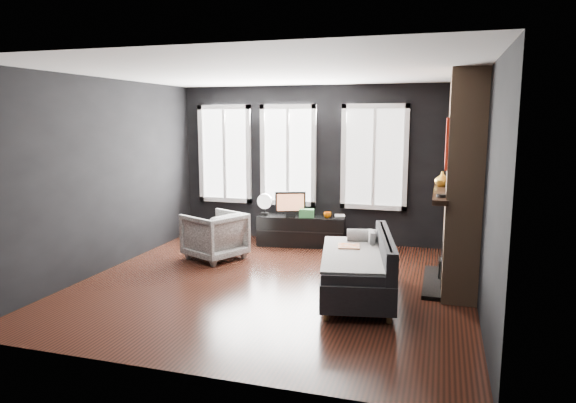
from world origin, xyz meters
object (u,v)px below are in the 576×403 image
(media_console, at_px, (301,231))
(book, at_px, (335,209))
(mantel_vase, at_px, (442,179))
(sofa, at_px, (356,265))
(monitor, at_px, (290,202))
(armchair, at_px, (215,233))
(mug, at_px, (327,214))

(media_console, distance_m, book, 0.67)
(media_console, distance_m, mantel_vase, 2.71)
(sofa, xyz_separation_m, monitor, (-1.49, 2.20, 0.35))
(book, bearing_deg, monitor, -165.26)
(sofa, xyz_separation_m, armchair, (-2.36, 1.05, 0.01))
(mantel_vase, bearing_deg, monitor, 157.64)
(armchair, height_order, media_console, armchair)
(armchair, relative_size, media_console, 0.54)
(monitor, xyz_separation_m, mug, (0.64, 0.02, -0.17))
(sofa, height_order, book, sofa)
(monitor, height_order, mantel_vase, mantel_vase)
(mantel_vase, bearing_deg, mug, 150.40)
(sofa, bearing_deg, armchair, 145.33)
(sofa, relative_size, mug, 14.44)
(armchair, relative_size, mantel_vase, 3.87)
(monitor, distance_m, mantel_vase, 2.70)
(sofa, distance_m, monitor, 2.68)
(sofa, xyz_separation_m, mug, (-0.85, 2.22, 0.18))
(armchair, bearing_deg, book, 155.63)
(book, xyz_separation_m, mantel_vase, (1.71, -1.19, 0.71))
(mug, bearing_deg, mantel_vase, -29.60)
(sofa, xyz_separation_m, book, (-0.76, 2.39, 0.23))
(media_console, height_order, mantel_vase, mantel_vase)
(monitor, bearing_deg, media_console, -5.01)
(armchair, bearing_deg, sofa, 91.53)
(media_console, height_order, monitor, monitor)
(mug, bearing_deg, monitor, -178.27)
(media_console, bearing_deg, armchair, -138.28)
(armchair, height_order, monitor, monitor)
(armchair, distance_m, mantel_vase, 3.44)
(book, height_order, mantel_vase, mantel_vase)
(sofa, bearing_deg, mantel_vase, 41.02)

